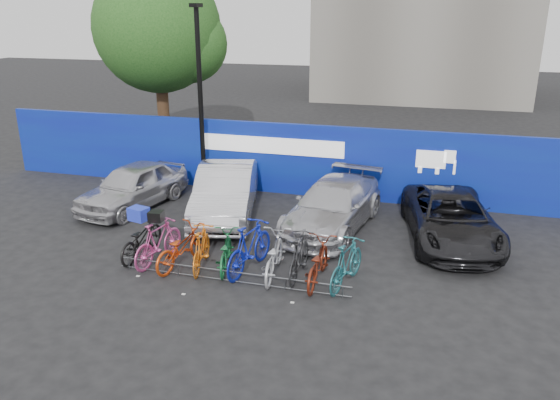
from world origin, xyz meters
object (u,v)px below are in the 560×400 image
at_px(bike_4, 225,251).
at_px(bike_5, 250,247).
at_px(car_1, 225,192).
at_px(lamppost, 200,96).
at_px(car_2, 333,206).
at_px(bike_3, 201,249).
at_px(bike_7, 299,256).
at_px(bike_9, 347,264).
at_px(tree, 163,32).
at_px(bike_8, 317,262).
at_px(car_0, 133,186).
at_px(bike_6, 273,256).
at_px(bike_1, 158,242).
at_px(bike_rack, 230,276).
at_px(bike_2, 182,247).
at_px(car_3, 451,218).

relative_size(bike_4, bike_5, 0.84).
bearing_deg(car_1, bike_5, -74.63).
height_order(lamppost, car_2, lamppost).
xyz_separation_m(bike_3, bike_4, (0.54, 0.15, -0.07)).
bearing_deg(bike_7, bike_9, 173.98).
distance_m(bike_7, bike_9, 1.13).
height_order(tree, bike_5, tree).
xyz_separation_m(bike_8, bike_9, (0.66, 0.02, 0.05)).
bearing_deg(car_0, bike_8, -15.87).
height_order(car_0, bike_6, car_0).
bearing_deg(bike_1, bike_8, -169.29).
xyz_separation_m(car_0, bike_3, (3.81, -3.45, -0.18)).
xyz_separation_m(car_0, car_2, (6.37, -0.03, -0.02)).
height_order(bike_3, bike_8, bike_3).
distance_m(bike_rack, bike_3, 1.11).
height_order(bike_1, bike_9, bike_1).
height_order(car_0, bike_1, car_0).
bearing_deg(bike_9, bike_8, 15.32).
distance_m(bike_2, bike_6, 2.29).
bearing_deg(lamppost, tree, 127.51).
bearing_deg(bike_3, bike_rack, 140.10).
bearing_deg(lamppost, car_3, -14.75).
distance_m(bike_3, bike_8, 2.83).
height_order(bike_2, bike_7, bike_7).
xyz_separation_m(bike_4, bike_9, (2.95, -0.08, 0.10)).
relative_size(tree, bike_2, 4.10).
relative_size(bike_rack, car_0, 1.37).
distance_m(bike_rack, car_2, 4.29).
xyz_separation_m(lamppost, bike_8, (5.11, -5.43, -2.78)).
xyz_separation_m(tree, bike_6, (7.63, -10.03, -4.56)).
xyz_separation_m(bike_2, bike_7, (2.88, 0.20, 0.03)).
bearing_deg(car_0, bike_3, -30.96).
distance_m(tree, car_0, 8.25).
bearing_deg(car_1, bike_7, -61.03).
xyz_separation_m(lamppost, bike_2, (1.77, -5.49, -2.77)).
distance_m(bike_1, bike_4, 1.70).
bearing_deg(lamppost, bike_7, -48.69).
bearing_deg(tree, bike_9, -47.13).
bearing_deg(bike_4, bike_6, 164.06).
xyz_separation_m(bike_5, bike_9, (2.33, -0.10, -0.07)).
bearing_deg(lamppost, bike_8, -46.75).
height_order(tree, bike_rack, tree).
bearing_deg(bike_6, car_1, -59.10).
distance_m(bike_6, bike_8, 1.06).
bearing_deg(bike_rack, bike_5, 70.48).
xyz_separation_m(tree, bike_1, (4.71, -10.13, -4.52)).
bearing_deg(bike_9, lamppost, -29.63).
xyz_separation_m(car_3, bike_5, (-4.60, -3.19, -0.04)).
distance_m(car_0, bike_3, 5.15).
height_order(car_1, bike_7, car_1).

